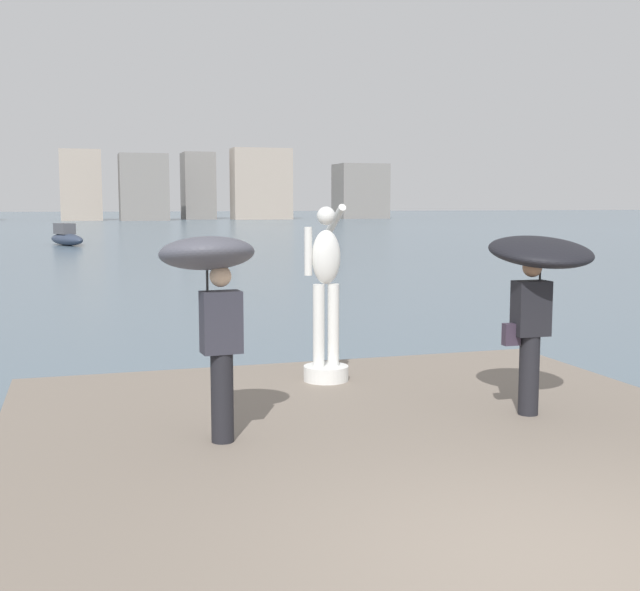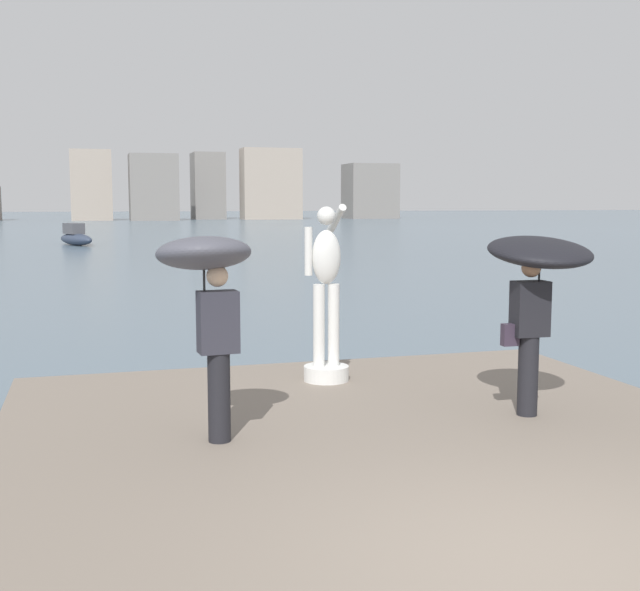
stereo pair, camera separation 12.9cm
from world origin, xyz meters
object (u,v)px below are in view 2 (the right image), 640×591
at_px(onlooker_left, 208,281).
at_px(boat_near, 76,237).
at_px(onlooker_right, 537,272).
at_px(statue_white_figure, 326,306).

xyz_separation_m(onlooker_left, boat_near, (-1.92, 45.70, -1.46)).
bearing_deg(onlooker_right, boat_near, 96.85).
bearing_deg(boat_near, onlooker_right, -83.15).
height_order(statue_white_figure, boat_near, statue_white_figure).
bearing_deg(onlooker_right, onlooker_left, -179.56).
distance_m(onlooker_right, boat_near, 46.03).
bearing_deg(onlooker_right, statue_white_figure, 127.60).
relative_size(statue_white_figure, onlooker_right, 1.14).
distance_m(statue_white_figure, boat_near, 43.61).
xyz_separation_m(onlooker_right, boat_near, (-5.49, 45.68, -1.46)).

